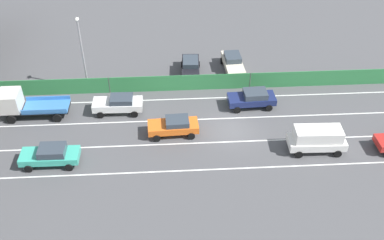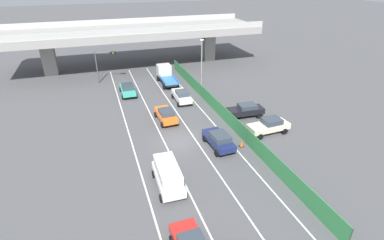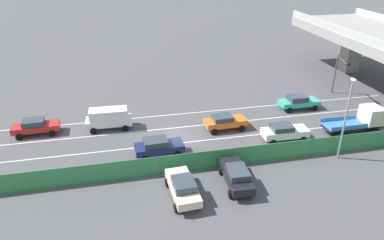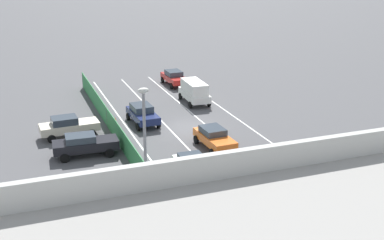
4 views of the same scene
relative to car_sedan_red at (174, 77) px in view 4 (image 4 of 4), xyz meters
The scene contains 17 objects.
ground_plane 14.00m from the car_sedan_red, 76.37° to the left, with size 300.00×300.00×0.00m, color #4C4C4F.
lane_line_left_edge 17.93m from the car_sedan_red, 94.87° to the left, with size 0.14×44.52×0.01m, color silver.
lane_line_mid_left 17.94m from the car_sedan_red, 84.59° to the left, with size 0.14×44.52×0.01m, color silver.
lane_line_mid_right 18.52m from the car_sedan_red, 74.65° to the left, with size 0.14×44.52×0.01m, color silver.
lane_line_right_edge 19.61m from the car_sedan_red, 65.57° to the left, with size 0.14×44.52×0.01m, color silver.
green_fence 20.26m from the car_sedan_red, 61.74° to the left, with size 0.10×40.62×1.68m.
car_sedan_red is the anchor object (origin of this frame).
car_sedan_navy 13.13m from the car_sedan_red, 59.78° to the left, with size 2.16×4.38×1.63m.
car_sedan_white 24.38m from the car_sedan_red, 74.63° to the left, with size 2.01×4.46×1.63m.
car_van_white 7.15m from the car_sedan_red, 87.45° to the left, with size 2.16×4.65×2.13m.
car_taxi_teal 28.37m from the car_sedan_red, 90.07° to the left, with size 2.04×4.57×1.61m.
car_taxi_orange 18.86m from the car_sedan_red, 80.69° to the left, with size 2.10×4.33×1.55m.
flatbed_truck_blue 32.59m from the car_sedan_red, 78.70° to the left, with size 2.35×5.86×2.54m.
parked_sedan_cream 17.86m from the car_sedan_red, 43.67° to the left, with size 4.65×2.18×1.67m.
parked_sedan_dark 20.74m from the car_sedan_red, 53.58° to the left, with size 4.69×2.13×1.62m.
street_lamp 28.99m from the car_sedan_red, 68.63° to the left, with size 0.60×0.36×7.44m.
traffic_cone 13.97m from the car_sedan_red, 50.59° to the left, with size 0.47×0.47×0.67m.
Camera 4 is at (13.25, 36.66, 13.96)m, focal length 46.27 mm.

